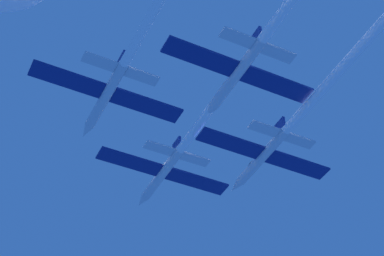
# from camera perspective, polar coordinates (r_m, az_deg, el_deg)

# --- Properties ---
(jet_lead) EXTENTS (17.66, 46.02, 2.93)m
(jet_lead) POSITION_cam_1_polar(r_m,az_deg,el_deg) (78.70, 0.89, 0.72)
(jet_lead) COLOR silver
(jet_left_wing) EXTENTS (17.66, 49.26, 2.93)m
(jet_left_wing) POSITION_cam_1_polar(r_m,az_deg,el_deg) (67.81, -3.40, 9.65)
(jet_left_wing) COLOR silver
(jet_right_wing) EXTENTS (17.66, 43.94, 2.93)m
(jet_right_wing) POSITION_cam_1_polar(r_m,az_deg,el_deg) (76.45, 10.02, 2.14)
(jet_right_wing) COLOR silver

